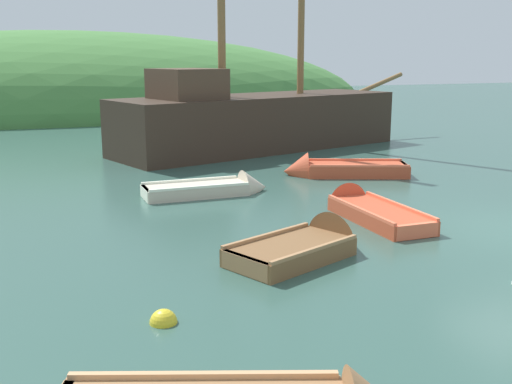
% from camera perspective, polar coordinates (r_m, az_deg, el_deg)
% --- Properties ---
extents(shore_hill, '(45.40, 20.52, 10.90)m').
position_cam_1_polar(shore_hill, '(44.90, -17.07, 7.12)').
color(shore_hill, '#477F3D').
rests_on(shore_hill, ground).
extents(sailing_ship, '(14.84, 6.62, 13.43)m').
position_cam_1_polar(sailing_ship, '(25.27, 0.08, 5.99)').
color(sailing_ship, '#38281E').
rests_on(sailing_ship, ground).
extents(rowboat_center, '(3.22, 2.27, 1.23)m').
position_cam_1_polar(rowboat_center, '(11.95, 4.97, -5.24)').
color(rowboat_center, brown).
rests_on(rowboat_center, ground).
extents(rowboat_far, '(4.09, 2.68, 1.21)m').
position_cam_1_polar(rowboat_far, '(19.90, 7.43, 1.92)').
color(rowboat_far, '#C64C2D').
rests_on(rowboat_far, ground).
extents(rowboat_outer_right, '(1.21, 3.69, 1.08)m').
position_cam_1_polar(rowboat_outer_right, '(14.97, 10.08, -1.78)').
color(rowboat_outer_right, '#C64C2D').
rests_on(rowboat_outer_right, ground).
extents(rowboat_portside, '(3.51, 1.15, 1.04)m').
position_cam_1_polar(rowboat_portside, '(17.07, -3.78, 0.13)').
color(rowboat_portside, beige).
rests_on(rowboat_portside, ground).
extents(buoy_yellow, '(0.40, 0.40, 0.40)m').
position_cam_1_polar(buoy_yellow, '(9.12, -8.54, -11.86)').
color(buoy_yellow, yellow).
rests_on(buoy_yellow, ground).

